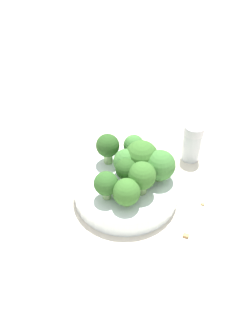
% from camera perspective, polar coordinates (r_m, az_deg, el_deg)
% --- Properties ---
extents(ground_plane, '(3.00, 3.00, 0.00)m').
position_cam_1_polar(ground_plane, '(0.58, 0.00, -4.82)').
color(ground_plane, beige).
extents(bowl, '(0.18, 0.18, 0.03)m').
position_cam_1_polar(bowl, '(0.57, 0.00, -3.64)').
color(bowl, silver).
rests_on(bowl, ground_plane).
extents(broccoli_floret_0, '(0.04, 0.04, 0.06)m').
position_cam_1_polar(broccoli_floret_0, '(0.57, -3.20, 3.76)').
color(broccoli_floret_0, '#8EB770').
rests_on(broccoli_floret_0, bowl).
extents(broccoli_floret_1, '(0.05, 0.05, 0.06)m').
position_cam_1_polar(broccoli_floret_1, '(0.54, 5.93, 0.41)').
color(broccoli_floret_1, '#84AD66').
rests_on(broccoli_floret_1, bowl).
extents(broccoli_floret_2, '(0.04, 0.04, 0.05)m').
position_cam_1_polar(broccoli_floret_2, '(0.51, -3.48, -2.81)').
color(broccoli_floret_2, '#8EB770').
rests_on(broccoli_floret_2, bowl).
extents(broccoli_floret_3, '(0.03, 0.03, 0.06)m').
position_cam_1_polar(broccoli_floret_3, '(0.52, 0.53, -0.49)').
color(broccoli_floret_3, '#8EB770').
rests_on(broccoli_floret_3, bowl).
extents(broccoli_floret_4, '(0.06, 0.06, 0.06)m').
position_cam_1_polar(broccoli_floret_4, '(0.55, 2.68, 1.81)').
color(broccoli_floret_4, '#84AD66').
rests_on(broccoli_floret_4, bowl).
extents(broccoli_floret_5, '(0.04, 0.04, 0.05)m').
position_cam_1_polar(broccoli_floret_5, '(0.50, -0.24, -4.27)').
color(broccoli_floret_5, '#7A9E5B').
rests_on(broccoli_floret_5, bowl).
extents(broccoli_floret_6, '(0.04, 0.04, 0.05)m').
position_cam_1_polar(broccoli_floret_6, '(0.55, -0.55, 1.02)').
color(broccoli_floret_6, '#7A9E5B').
rests_on(broccoli_floret_6, bowl).
extents(broccoli_floret_7, '(0.05, 0.05, 0.06)m').
position_cam_1_polar(broccoli_floret_7, '(0.51, 2.78, -1.49)').
color(broccoli_floret_7, '#7A9E5B').
rests_on(broccoli_floret_7, bowl).
extents(broccoli_floret_8, '(0.04, 0.04, 0.05)m').
position_cam_1_polar(broccoli_floret_8, '(0.58, 1.37, 3.89)').
color(broccoli_floret_8, '#84AD66').
rests_on(broccoli_floret_8, bowl).
extents(pepper_shaker, '(0.04, 0.04, 0.08)m').
position_cam_1_polar(pepper_shaker, '(0.64, 11.43, 4.39)').
color(pepper_shaker, '#B2B7BC').
rests_on(pepper_shaker, ground_plane).
extents(almond_crumb_0, '(0.01, 0.01, 0.01)m').
position_cam_1_polar(almond_crumb_0, '(0.53, 10.41, -11.37)').
color(almond_crumb_0, '#AD7F4C').
rests_on(almond_crumb_0, ground_plane).
extents(almond_crumb_1, '(0.01, 0.01, 0.01)m').
position_cam_1_polar(almond_crumb_1, '(0.58, 13.22, -6.02)').
color(almond_crumb_1, tan).
rests_on(almond_crumb_1, ground_plane).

